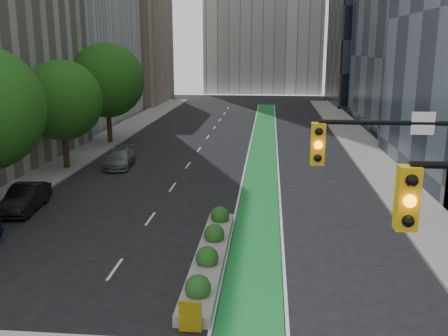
# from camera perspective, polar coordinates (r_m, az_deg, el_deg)

# --- Properties ---
(sidewalk_left) EXTENTS (3.60, 90.00, 0.15)m
(sidewalk_left) POSITION_cam_1_polar(r_m,az_deg,el_deg) (40.76, -16.93, 1.00)
(sidewalk_left) COLOR gray
(sidewalk_left) RESTS_ON ground
(sidewalk_right) EXTENTS (3.60, 90.00, 0.15)m
(sidewalk_right) POSITION_cam_1_polar(r_m,az_deg,el_deg) (38.69, 17.50, 0.30)
(sidewalk_right) COLOR gray
(sidewalk_right) RESTS_ON ground
(bike_lane_paint) EXTENTS (2.20, 70.00, 0.01)m
(bike_lane_paint) POSITION_cam_1_polar(r_m,az_deg,el_deg) (42.69, 4.47, 2.02)
(bike_lane_paint) COLOR #177F31
(bike_lane_paint) RESTS_ON ground
(building_tan_far) EXTENTS (14.00, 16.00, 26.00)m
(building_tan_far) POSITION_cam_1_polar(r_m,az_deg,el_deg) (81.40, -12.05, 16.47)
(building_tan_far) COLOR tan
(building_tan_far) RESTS_ON ground
(building_dark_end) EXTENTS (14.00, 18.00, 28.00)m
(building_dark_end) POSITION_cam_1_polar(r_m,az_deg,el_deg) (81.68, 17.66, 16.84)
(building_dark_end) COLOR black
(building_dark_end) RESTS_ON ground
(tree_midfar) EXTENTS (5.60, 5.60, 7.76)m
(tree_midfar) POSITION_cam_1_polar(r_m,az_deg,el_deg) (36.97, -18.03, 7.34)
(tree_midfar) COLOR black
(tree_midfar) RESTS_ON ground
(tree_far) EXTENTS (6.60, 6.60, 9.00)m
(tree_far) POSITION_cam_1_polar(r_m,az_deg,el_deg) (46.24, -13.24, 9.71)
(tree_far) COLOR black
(tree_far) RESTS_ON ground
(median_planter) EXTENTS (1.20, 10.26, 1.10)m
(median_planter) POSITION_cam_1_polar(r_m,az_deg,el_deg) (20.69, -1.58, -9.74)
(median_planter) COLOR gray
(median_planter) RESTS_ON ground
(parked_car_left_mid) EXTENTS (1.85, 4.35, 1.39)m
(parked_car_left_mid) POSITION_cam_1_polar(r_m,az_deg,el_deg) (28.89, -21.77, -3.20)
(parked_car_left_mid) COLOR black
(parked_car_left_mid) RESTS_ON ground
(parked_car_left_far) EXTENTS (2.21, 4.61, 1.29)m
(parked_car_left_far) POSITION_cam_1_polar(r_m,az_deg,el_deg) (37.43, -11.81, 1.12)
(parked_car_left_far) COLOR slate
(parked_car_left_far) RESTS_ON ground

